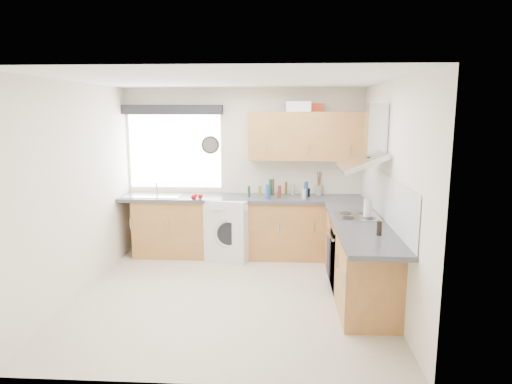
# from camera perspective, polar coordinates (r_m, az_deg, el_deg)

# --- Properties ---
(ground_plane) EXTENTS (3.60, 3.60, 0.00)m
(ground_plane) POSITION_cam_1_polar(r_m,az_deg,el_deg) (5.59, -3.15, -12.74)
(ground_plane) COLOR beige
(ceiling) EXTENTS (3.60, 3.60, 0.02)m
(ceiling) POSITION_cam_1_polar(r_m,az_deg,el_deg) (5.15, -3.43, 13.80)
(ceiling) COLOR white
(ceiling) RESTS_ON wall_back
(wall_back) EXTENTS (3.60, 0.02, 2.50)m
(wall_back) POSITION_cam_1_polar(r_m,az_deg,el_deg) (6.99, -1.59, 2.62)
(wall_back) COLOR silver
(wall_back) RESTS_ON ground_plane
(wall_front) EXTENTS (3.60, 0.02, 2.50)m
(wall_front) POSITION_cam_1_polar(r_m,az_deg,el_deg) (3.49, -6.70, -5.31)
(wall_front) COLOR silver
(wall_front) RESTS_ON ground_plane
(wall_left) EXTENTS (0.02, 3.60, 2.50)m
(wall_left) POSITION_cam_1_polar(r_m,az_deg,el_deg) (5.72, -21.51, 0.17)
(wall_left) COLOR silver
(wall_left) RESTS_ON ground_plane
(wall_right) EXTENTS (0.02, 3.60, 2.50)m
(wall_right) POSITION_cam_1_polar(r_m,az_deg,el_deg) (5.33, 16.33, -0.22)
(wall_right) COLOR silver
(wall_right) RESTS_ON ground_plane
(window) EXTENTS (1.40, 0.02, 1.10)m
(window) POSITION_cam_1_polar(r_m,az_deg,el_deg) (7.12, -10.09, 5.03)
(window) COLOR silver
(window) RESTS_ON wall_back
(window_blind) EXTENTS (1.50, 0.18, 0.14)m
(window_blind) POSITION_cam_1_polar(r_m,az_deg,el_deg) (7.00, -10.43, 10.10)
(window_blind) COLOR black
(window_blind) RESTS_ON wall_back
(splashback) EXTENTS (0.01, 3.00, 0.54)m
(splashback) POSITION_cam_1_polar(r_m,az_deg,el_deg) (5.63, 15.52, -0.36)
(splashback) COLOR white
(splashback) RESTS_ON wall_right
(base_cab_back) EXTENTS (3.00, 0.58, 0.86)m
(base_cab_back) POSITION_cam_1_polar(r_m,az_deg,el_deg) (6.88, -2.60, -4.48)
(base_cab_back) COLOR #966331
(base_cab_back) RESTS_ON ground_plane
(base_cab_corner) EXTENTS (0.60, 0.60, 0.86)m
(base_cab_corner) POSITION_cam_1_polar(r_m,az_deg,el_deg) (6.89, 10.79, -4.63)
(base_cab_corner) COLOR #966331
(base_cab_corner) RESTS_ON ground_plane
(base_cab_right) EXTENTS (0.58, 2.10, 0.86)m
(base_cab_right) POSITION_cam_1_polar(r_m,az_deg,el_deg) (5.61, 12.65, -8.16)
(base_cab_right) COLOR #966331
(base_cab_right) RESTS_ON ground_plane
(worktop_back) EXTENTS (3.60, 0.62, 0.05)m
(worktop_back) POSITION_cam_1_polar(r_m,az_deg,el_deg) (6.76, -1.79, -0.79)
(worktop_back) COLOR #35363D
(worktop_back) RESTS_ON base_cab_back
(worktop_right) EXTENTS (0.62, 2.42, 0.05)m
(worktop_right) POSITION_cam_1_polar(r_m,az_deg,el_deg) (5.34, 12.99, -4.04)
(worktop_right) COLOR #35363D
(worktop_right) RESTS_ON base_cab_right
(sink) EXTENTS (0.84, 0.46, 0.10)m
(sink) POSITION_cam_1_polar(r_m,az_deg,el_deg) (6.99, -12.72, -0.12)
(sink) COLOR #B7BCC0
(sink) RESTS_ON worktop_back
(oven) EXTENTS (0.56, 0.58, 0.85)m
(oven) POSITION_cam_1_polar(r_m,az_deg,el_deg) (5.76, 12.31, -7.74)
(oven) COLOR black
(oven) RESTS_ON ground_plane
(hob_plate) EXTENTS (0.52, 0.52, 0.01)m
(hob_plate) POSITION_cam_1_polar(r_m,az_deg,el_deg) (5.62, 12.50, -2.97)
(hob_plate) COLOR #B7BCC0
(hob_plate) RESTS_ON worktop_right
(extractor_hood) EXTENTS (0.52, 0.78, 0.66)m
(extractor_hood) POSITION_cam_1_polar(r_m,az_deg,el_deg) (5.51, 13.87, 5.69)
(extractor_hood) COLOR #B7BCC0
(extractor_hood) RESTS_ON wall_right
(upper_cabinets) EXTENTS (1.70, 0.35, 0.70)m
(upper_cabinets) POSITION_cam_1_polar(r_m,az_deg,el_deg) (6.75, 6.38, 6.97)
(upper_cabinets) COLOR #966331
(upper_cabinets) RESTS_ON wall_back
(washing_machine) EXTENTS (0.76, 0.74, 0.91)m
(washing_machine) POSITION_cam_1_polar(r_m,az_deg,el_deg) (6.77, -3.12, -4.52)
(washing_machine) COLOR silver
(washing_machine) RESTS_ON ground_plane
(wall_clock) EXTENTS (0.27, 0.04, 0.27)m
(wall_clock) POSITION_cam_1_polar(r_m,az_deg,el_deg) (6.97, -5.75, 5.86)
(wall_clock) COLOR black
(wall_clock) RESTS_ON wall_back
(casserole) EXTENTS (0.37, 0.27, 0.15)m
(casserole) POSITION_cam_1_polar(r_m,az_deg,el_deg) (6.68, 5.37, 10.59)
(casserole) COLOR silver
(casserole) RESTS_ON upper_cabinets
(storage_box) EXTENTS (0.29, 0.25, 0.12)m
(storage_box) POSITION_cam_1_polar(r_m,az_deg,el_deg) (6.84, 7.19, 10.44)
(storage_box) COLOR #B63A1D
(storage_box) RESTS_ON upper_cabinets
(utensil_pot) EXTENTS (0.13, 0.13, 0.15)m
(utensil_pot) POSITION_cam_1_polar(r_m,az_deg,el_deg) (6.93, 7.86, 0.23)
(utensil_pot) COLOR gray
(utensil_pot) RESTS_ON worktop_back
(kitchen_roll) EXTENTS (0.12, 0.12, 0.22)m
(kitchen_roll) POSITION_cam_1_polar(r_m,az_deg,el_deg) (5.59, 13.82, -2.02)
(kitchen_roll) COLOR silver
(kitchen_roll) RESTS_ON worktop_right
(tomato_cluster) EXTENTS (0.21, 0.21, 0.07)m
(tomato_cluster) POSITION_cam_1_polar(r_m,az_deg,el_deg) (6.64, -7.50, -0.52)
(tomato_cluster) COLOR #A90909
(tomato_cluster) RESTS_ON worktop_back
(jar_0) EXTENTS (0.07, 0.07, 0.21)m
(jar_0) POSITION_cam_1_polar(r_m,az_deg,el_deg) (6.57, 1.47, 0.05)
(jar_0) COLOR navy
(jar_0) RESTS_ON worktop_back
(jar_1) EXTENTS (0.04, 0.04, 0.09)m
(jar_1) POSITION_cam_1_polar(r_m,az_deg,el_deg) (6.65, 2.82, -0.36)
(jar_1) COLOR #153D19
(jar_1) RESTS_ON worktop_back
(jar_2) EXTENTS (0.07, 0.07, 0.12)m
(jar_2) POSITION_cam_1_polar(r_m,az_deg,el_deg) (6.80, 6.50, -0.04)
(jar_2) COLOR black
(jar_2) RESTS_ON worktop_back
(jar_3) EXTENTS (0.05, 0.05, 0.24)m
(jar_3) POSITION_cam_1_polar(r_m,az_deg,el_deg) (6.86, 1.79, 0.61)
(jar_3) COLOR #1D5320
(jar_3) RESTS_ON worktop_back
(jar_4) EXTENTS (0.06, 0.06, 0.14)m
(jar_4) POSITION_cam_1_polar(r_m,az_deg,el_deg) (6.59, 6.02, -0.27)
(jar_4) COLOR #B0A596
(jar_4) RESTS_ON worktop_back
(jar_5) EXTENTS (0.04, 0.04, 0.16)m
(jar_5) POSITION_cam_1_polar(r_m,az_deg,el_deg) (6.72, -0.89, 0.07)
(jar_5) COLOR #17421A
(jar_5) RESTS_ON worktop_back
(jar_6) EXTENTS (0.05, 0.05, 0.15)m
(jar_6) POSITION_cam_1_polar(r_m,az_deg,el_deg) (6.91, 4.64, 0.27)
(jar_6) COLOR #AC9F93
(jar_6) RESTS_ON worktop_back
(jar_7) EXTENTS (0.06, 0.06, 0.23)m
(jar_7) POSITION_cam_1_polar(r_m,az_deg,el_deg) (6.72, 6.28, 0.31)
(jar_7) COLOR navy
(jar_7) RESTS_ON worktop_back
(jar_8) EXTENTS (0.04, 0.04, 0.20)m
(jar_8) POSITION_cam_1_polar(r_m,az_deg,el_deg) (6.90, 3.76, 0.47)
(jar_8) COLOR brown
(jar_8) RESTS_ON worktop_back
(jar_9) EXTENTS (0.04, 0.04, 0.13)m
(jar_9) POSITION_cam_1_polar(r_m,az_deg,el_deg) (6.87, 0.47, 0.16)
(jar_9) COLOR olive
(jar_9) RESTS_ON worktop_back
(jar_10) EXTENTS (0.04, 0.04, 0.25)m
(jar_10) POSITION_cam_1_polar(r_m,az_deg,el_deg) (6.84, 2.12, 0.61)
(jar_10) COLOR #3F3023
(jar_10) RESTS_ON worktop_back
(jar_11) EXTENTS (0.05, 0.05, 0.18)m
(jar_11) POSITION_cam_1_polar(r_m,az_deg,el_deg) (6.64, 2.95, 0.02)
(jar_11) COLOR maroon
(jar_11) RESTS_ON worktop_back
(bottle_0) EXTENTS (0.05, 0.05, 0.15)m
(bottle_0) POSITION_cam_1_polar(r_m,az_deg,el_deg) (4.85, 15.15, -4.38)
(bottle_0) COLOR black
(bottle_0) RESTS_ON worktop_right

